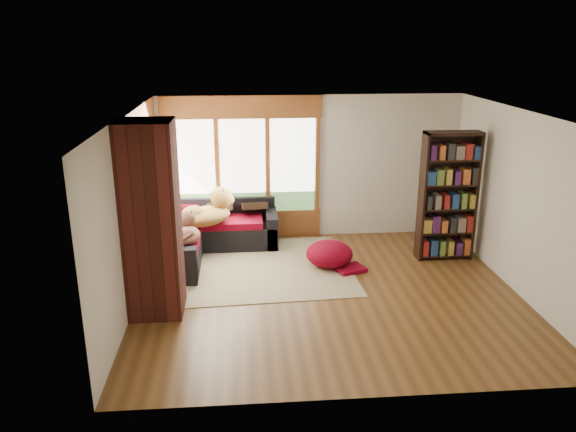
# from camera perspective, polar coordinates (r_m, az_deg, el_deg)

# --- Properties ---
(floor) EXTENTS (5.50, 5.50, 0.00)m
(floor) POSITION_cam_1_polar(r_m,az_deg,el_deg) (8.30, 4.11, -7.79)
(floor) COLOR #503216
(floor) RESTS_ON ground
(ceiling) EXTENTS (5.50, 5.50, 0.00)m
(ceiling) POSITION_cam_1_polar(r_m,az_deg,el_deg) (7.54, 4.55, 10.29)
(ceiling) COLOR white
(wall_back) EXTENTS (5.50, 0.04, 2.60)m
(wall_back) POSITION_cam_1_polar(r_m,az_deg,el_deg) (10.22, 2.14, 4.95)
(wall_back) COLOR silver
(wall_back) RESTS_ON ground
(wall_front) EXTENTS (5.50, 0.04, 2.60)m
(wall_front) POSITION_cam_1_polar(r_m,az_deg,el_deg) (5.53, 8.35, -6.85)
(wall_front) COLOR silver
(wall_front) RESTS_ON ground
(wall_left) EXTENTS (0.04, 5.00, 2.60)m
(wall_left) POSITION_cam_1_polar(r_m,az_deg,el_deg) (7.88, -15.84, 0.29)
(wall_left) COLOR silver
(wall_left) RESTS_ON ground
(wall_right) EXTENTS (0.04, 5.00, 2.60)m
(wall_right) POSITION_cam_1_polar(r_m,az_deg,el_deg) (8.69, 22.55, 1.20)
(wall_right) COLOR silver
(wall_right) RESTS_ON ground
(windows_back) EXTENTS (2.82, 0.10, 1.90)m
(windows_back) POSITION_cam_1_polar(r_m,az_deg,el_deg) (10.10, -4.63, 5.05)
(windows_back) COLOR brown
(windows_back) RESTS_ON wall_back
(windows_left) EXTENTS (0.10, 2.62, 1.90)m
(windows_left) POSITION_cam_1_polar(r_m,az_deg,el_deg) (9.00, -14.31, 2.92)
(windows_left) COLOR brown
(windows_left) RESTS_ON wall_left
(roller_blind) EXTENTS (0.03, 0.72, 0.90)m
(roller_blind) POSITION_cam_1_polar(r_m,az_deg,el_deg) (9.70, -13.56, 6.48)
(roller_blind) COLOR #607E55
(roller_blind) RESTS_ON wall_left
(brick_chimney) EXTENTS (0.70, 0.70, 2.60)m
(brick_chimney) POSITION_cam_1_polar(r_m,az_deg,el_deg) (7.49, -13.69, -0.45)
(brick_chimney) COLOR #471914
(brick_chimney) RESTS_ON ground
(sectional_sofa) EXTENTS (2.20, 2.20, 0.80)m
(sectional_sofa) POSITION_cam_1_polar(r_m,az_deg,el_deg) (9.69, -8.91, -2.15)
(sectional_sofa) COLOR black
(sectional_sofa) RESTS_ON ground
(area_rug) EXTENTS (3.46, 2.72, 0.01)m
(area_rug) POSITION_cam_1_polar(r_m,az_deg,el_deg) (9.11, -4.27, -5.33)
(area_rug) COLOR beige
(area_rug) RESTS_ON ground
(bookshelf) EXTENTS (0.92, 0.31, 2.14)m
(bookshelf) POSITION_cam_1_polar(r_m,az_deg,el_deg) (9.55, 15.95, 1.90)
(bookshelf) COLOR black
(bookshelf) RESTS_ON ground
(pouf) EXTENTS (0.92, 0.92, 0.41)m
(pouf) POSITION_cam_1_polar(r_m,az_deg,el_deg) (9.15, 4.23, -3.78)
(pouf) COLOR maroon
(pouf) RESTS_ON area_rug
(dog_tan) EXTENTS (1.10, 1.00, 0.54)m
(dog_tan) POSITION_cam_1_polar(r_m,az_deg,el_deg) (9.54, -8.08, 0.76)
(dog_tan) COLOR brown
(dog_tan) RESTS_ON sectional_sofa
(dog_brindle) EXTENTS (0.44, 0.71, 0.38)m
(dog_brindle) POSITION_cam_1_polar(r_m,az_deg,el_deg) (8.85, -10.28, -1.27)
(dog_brindle) COLOR #41241A
(dog_brindle) RESTS_ON sectional_sofa
(throw_pillows) EXTENTS (1.98, 1.68, 0.45)m
(throw_pillows) POSITION_cam_1_polar(r_m,az_deg,el_deg) (9.68, -8.76, 0.76)
(throw_pillows) COLOR #2D2418
(throw_pillows) RESTS_ON sectional_sofa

